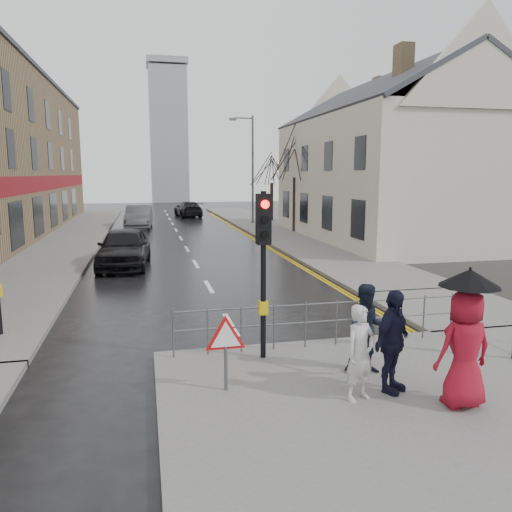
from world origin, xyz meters
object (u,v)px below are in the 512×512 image
pedestrian_with_umbrella (466,336)px  pedestrian_b (368,329)px  car_parked (124,247)px  pedestrian_a (360,353)px  pedestrian_d (392,341)px  car_mid (139,217)px

pedestrian_with_umbrella → pedestrian_b: bearing=119.4°
car_parked → pedestrian_with_umbrella: bearing=-63.9°
pedestrian_a → pedestrian_with_umbrella: 1.68m
pedestrian_b → pedestrian_d: pedestrian_d is taller
pedestrian_b → pedestrian_d: size_ratio=0.95×
pedestrian_a → pedestrian_with_umbrella: (1.53, -0.58, 0.37)m
pedestrian_b → car_mid: (-4.43, 28.42, -0.18)m
pedestrian_a → pedestrian_with_umbrella: pedestrian_with_umbrella is taller
pedestrian_b → pedestrian_with_umbrella: pedestrian_with_umbrella is taller
pedestrian_b → car_parked: 13.89m
pedestrian_with_umbrella → pedestrian_a: bearing=159.3°
car_mid → pedestrian_d: bearing=-77.8°
car_parked → car_mid: 15.43m
pedestrian_d → car_mid: size_ratio=0.36×
pedestrian_b → car_mid: size_ratio=0.35×
pedestrian_with_umbrella → pedestrian_d: bearing=139.0°
pedestrian_d → car_parked: 14.73m
pedestrian_d → pedestrian_b: bearing=57.7°
pedestrian_d → car_mid: (-4.48, 29.29, -0.22)m
pedestrian_with_umbrella → car_parked: (-5.82, 14.62, -0.49)m
pedestrian_b → pedestrian_with_umbrella: 1.89m
pedestrian_with_umbrella → pedestrian_d: (-0.87, 0.75, -0.28)m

